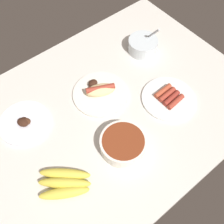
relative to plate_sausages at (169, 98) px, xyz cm
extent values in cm
cube|color=silver|center=(-20.92, 12.49, -2.41)|extent=(120.00, 90.00, 3.00)
cylinder|color=white|center=(0.00, 0.00, -0.41)|extent=(22.99, 22.99, 1.00)
cylinder|color=#9E3828|center=(0.06, -3.70, 1.21)|extent=(9.08, 2.94, 2.24)
cylinder|color=maroon|center=(0.02, -1.23, 1.21)|extent=(9.09, 3.01, 2.24)
cylinder|color=#9E3828|center=(-0.02, 1.23, 1.21)|extent=(9.03, 2.70, 2.24)
cylinder|color=#AD472D|center=(-0.06, 3.70, 1.21)|extent=(9.01, 2.57, 2.24)
cylinder|color=silver|center=(10.97, 28.52, 2.17)|extent=(13.94, 13.94, 6.16)
cylinder|color=beige|center=(10.97, 28.52, 3.40)|extent=(12.26, 12.26, 2.77)
cube|color=#B7B7BC|center=(14.11, 26.78, 8.20)|extent=(2.90, 9.87, 13.50)
cylinder|color=white|center=(-21.08, 20.16, -0.41)|extent=(24.15, 24.15, 1.00)
ellipsoid|color=#E5C689|center=(-21.08, 20.16, 2.29)|extent=(14.18, 10.95, 4.40)
cylinder|color=#9E3828|center=(-21.08, 20.16, 3.50)|extent=(12.05, 7.42, 2.40)
ellipsoid|color=#381E14|center=(-20.45, 25.56, 1.49)|extent=(5.15, 4.57, 2.80)
ellipsoid|color=gold|center=(-53.10, -0.49, 0.87)|extent=(16.19, 15.34, 3.56)
ellipsoid|color=gold|center=(-55.10, -3.24, 1.01)|extent=(16.60, 15.08, 3.85)
ellipsoid|color=gold|center=(-57.10, -5.98, 0.83)|extent=(17.11, 12.34, 3.47)
cylinder|color=white|center=(-29.62, -4.88, 1.77)|extent=(17.73, 17.73, 5.37)
cylinder|color=maroon|center=(-29.62, -4.88, 4.06)|extent=(15.96, 15.96, 1.00)
cylinder|color=white|center=(-53.56, 28.14, -0.41)|extent=(20.99, 20.99, 1.00)
ellipsoid|color=#381E14|center=(-53.80, 27.96, 1.09)|extent=(5.11, 5.02, 2.01)
ellipsoid|color=#381E14|center=(-54.18, 27.28, 1.66)|extent=(5.71, 6.00, 3.14)
ellipsoid|color=#472819|center=(-53.08, 27.11, 1.42)|extent=(4.87, 4.92, 2.66)
camera|label=1|loc=(-62.12, -38.29, 97.16)|focal=44.95mm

